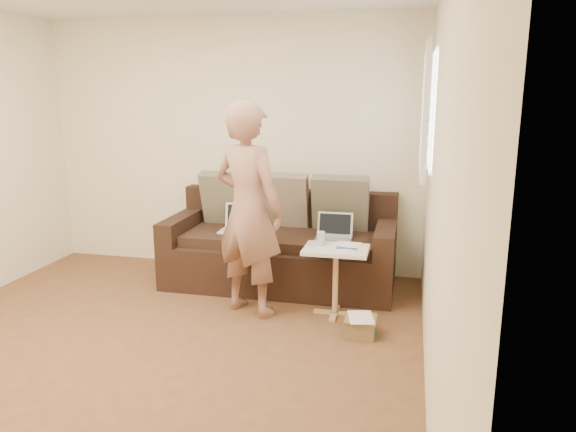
{
  "coord_description": "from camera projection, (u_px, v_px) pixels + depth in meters",
  "views": [
    {
      "loc": [
        1.84,
        -3.13,
        1.84
      ],
      "look_at": [
        0.8,
        1.4,
        0.78
      ],
      "focal_mm": 33.6,
      "sensor_mm": 36.0,
      "label": 1
    }
  ],
  "objects": [
    {
      "name": "wall_right",
      "position": [
        438.0,
        191.0,
        3.06
      ],
      "size": [
        0.0,
        4.5,
        4.5
      ],
      "primitive_type": "plane",
      "rotation": [
        1.57,
        0.0,
        -1.57
      ],
      "color": "beige",
      "rests_on": "ground"
    },
    {
      "name": "pillow_left",
      "position": [
        229.0,
        198.0,
        5.51
      ],
      "size": [
        0.55,
        0.29,
        0.57
      ],
      "primitive_type": null,
      "rotation": [
        0.28,
        0.0,
        0.0
      ],
      "color": "brown",
      "rests_on": "sofa"
    },
    {
      "name": "pillow_mid",
      "position": [
        281.0,
        200.0,
        5.41
      ],
      "size": [
        0.55,
        0.27,
        0.57
      ],
      "primitive_type": null,
      "rotation": [
        0.24,
        0.0,
        0.0
      ],
      "color": "#756053",
      "rests_on": "sofa"
    },
    {
      "name": "wall_back",
      "position": [
        232.0,
        146.0,
        5.64
      ],
      "size": [
        4.0,
        0.0,
        4.0
      ],
      "primitive_type": "plane",
      "rotation": [
        1.57,
        0.0,
        0.0
      ],
      "color": "beige",
      "rests_on": "ground"
    },
    {
      "name": "window_blinds",
      "position": [
        427.0,
        111.0,
        4.41
      ],
      "size": [
        0.12,
        0.88,
        1.08
      ],
      "primitive_type": null,
      "color": "white",
      "rests_on": "wall_right"
    },
    {
      "name": "laptop_white",
      "position": [
        239.0,
        232.0,
        5.26
      ],
      "size": [
        0.37,
        0.27,
        0.26
      ],
      "primitive_type": null,
      "rotation": [
        0.0,
        0.0,
        0.01
      ],
      "color": "white",
      "rests_on": "sofa"
    },
    {
      "name": "scissors",
      "position": [
        346.0,
        248.0,
        4.43
      ],
      "size": [
        0.2,
        0.16,
        0.02
      ],
      "primitive_type": null,
      "rotation": [
        0.0,
        0.0,
        0.37
      ],
      "color": "silver",
      "rests_on": "side_table"
    },
    {
      "name": "drinking_glass",
      "position": [
        321.0,
        239.0,
        4.53
      ],
      "size": [
        0.07,
        0.07,
        0.12
      ],
      "primitive_type": null,
      "color": "silver",
      "rests_on": "side_table"
    },
    {
      "name": "sofa",
      "position": [
        280.0,
        242.0,
        5.24
      ],
      "size": [
        2.2,
        0.95,
        0.85
      ],
      "primitive_type": null,
      "color": "black",
      "rests_on": "ground"
    },
    {
      "name": "floor",
      "position": [
        133.0,
        361.0,
        3.79
      ],
      "size": [
        4.5,
        4.5,
        0.0
      ],
      "primitive_type": "plane",
      "color": "brown",
      "rests_on": "ground"
    },
    {
      "name": "laptop_silver",
      "position": [
        333.0,
        240.0,
        4.96
      ],
      "size": [
        0.34,
        0.24,
        0.22
      ],
      "primitive_type": null,
      "rotation": [
        0.0,
        0.0,
        0.01
      ],
      "color": "#B7BABC",
      "rests_on": "sofa"
    },
    {
      "name": "person",
      "position": [
        249.0,
        210.0,
        4.47
      ],
      "size": [
        0.77,
        0.65,
        1.8
      ],
      "primitive_type": "imported",
      "rotation": [
        0.0,
        0.0,
        2.77
      ],
      "color": "#955B51",
      "rests_on": "ground"
    },
    {
      "name": "side_table",
      "position": [
        335.0,
        281.0,
        4.54
      ],
      "size": [
        0.53,
        0.37,
        0.59
      ],
      "primitive_type": null,
      "color": "silver",
      "rests_on": "ground"
    },
    {
      "name": "paper_on_table",
      "position": [
        346.0,
        246.0,
        4.51
      ],
      "size": [
        0.25,
        0.33,
        0.0
      ],
      "primitive_type": null,
      "rotation": [
        0.0,
        0.0,
        -0.14
      ],
      "color": "white",
      "rests_on": "side_table"
    },
    {
      "name": "pillow_right",
      "position": [
        340.0,
        203.0,
        5.26
      ],
      "size": [
        0.55,
        0.28,
        0.57
      ],
      "primitive_type": null,
      "rotation": [
        0.26,
        0.0,
        0.0
      ],
      "color": "brown",
      "rests_on": "sofa"
    },
    {
      "name": "striped_box",
      "position": [
        360.0,
        326.0,
        4.18
      ],
      "size": [
        0.24,
        0.24,
        0.15
      ],
      "primitive_type": null,
      "color": "#E04F21",
      "rests_on": "ground"
    }
  ]
}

